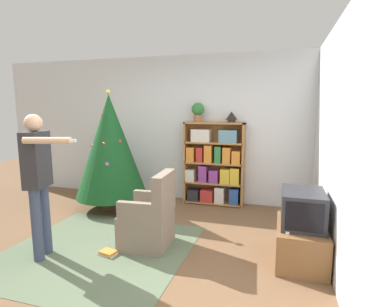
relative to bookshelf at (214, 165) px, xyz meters
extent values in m
plane|color=brown|center=(-0.40, -2.07, -0.69)|extent=(14.00, 14.00, 0.00)
cube|color=silver|center=(-0.40, 0.21, 0.61)|extent=(8.00, 0.10, 2.60)
cube|color=silver|center=(1.66, -2.07, 0.61)|extent=(0.10, 8.00, 2.60)
cube|color=#56664C|center=(-0.95, -2.12, -0.69)|extent=(2.11, 2.05, 0.01)
cube|color=#A8703D|center=(-0.51, 0.01, 0.03)|extent=(0.03, 0.27, 1.44)
cube|color=#A8703D|center=(0.50, 0.01, 0.03)|extent=(0.03, 0.27, 1.44)
cube|color=#A8703D|center=(-0.01, 0.01, 0.73)|extent=(1.04, 0.27, 0.03)
cube|color=#A8703D|center=(-0.01, 0.14, 0.03)|extent=(1.04, 0.01, 1.44)
cube|color=#A8703D|center=(-0.01, 0.01, -0.66)|extent=(1.01, 0.27, 0.03)
cube|color=#232328|center=(-0.36, -0.02, -0.55)|extent=(0.19, 0.21, 0.20)
cube|color=#B22D28|center=(-0.11, -0.02, -0.54)|extent=(0.22, 0.21, 0.21)
cube|color=beige|center=(0.11, 0.00, -0.51)|extent=(0.16, 0.25, 0.27)
cube|color=#284C93|center=(0.36, 0.00, -0.51)|extent=(0.15, 0.25, 0.27)
cube|color=#A8703D|center=(-0.01, 0.01, -0.31)|extent=(1.01, 0.27, 0.03)
cube|color=beige|center=(-0.41, -0.02, -0.19)|extent=(0.16, 0.22, 0.21)
cube|color=#843889|center=(-0.18, -0.02, -0.15)|extent=(0.14, 0.22, 0.29)
cube|color=#843889|center=(0.01, -0.03, -0.19)|extent=(0.16, 0.20, 0.22)
cube|color=gold|center=(0.20, -0.03, -0.17)|extent=(0.16, 0.19, 0.25)
cube|color=gold|center=(0.37, -0.03, -0.16)|extent=(0.15, 0.19, 0.27)
cube|color=#A8703D|center=(-0.01, 0.01, 0.04)|extent=(1.01, 0.27, 0.03)
cube|color=orange|center=(-0.41, -0.02, 0.18)|extent=(0.14, 0.22, 0.25)
cube|color=#B22D28|center=(-0.24, -0.03, 0.18)|extent=(0.11, 0.20, 0.25)
cube|color=orange|center=(-0.09, -0.01, 0.21)|extent=(0.13, 0.24, 0.30)
cube|color=#2D7A42|center=(0.08, -0.03, 0.20)|extent=(0.10, 0.20, 0.28)
cube|color=orange|center=(0.22, -0.01, 0.19)|extent=(0.13, 0.23, 0.27)
cube|color=orange|center=(0.38, 0.00, 0.16)|extent=(0.14, 0.25, 0.22)
cube|color=#A8703D|center=(-0.01, 0.01, 0.39)|extent=(1.01, 0.27, 0.03)
cube|color=beige|center=(-0.23, -0.01, 0.52)|extent=(0.32, 0.24, 0.21)
cube|color=#5B899E|center=(0.24, -0.01, 0.51)|extent=(0.30, 0.23, 0.21)
cube|color=brown|center=(1.34, -1.70, -0.48)|extent=(0.51, 0.81, 0.42)
cube|color=#28282D|center=(1.34, -1.70, -0.08)|extent=(0.44, 0.58, 0.38)
cube|color=black|center=(1.34, -1.99, -0.08)|extent=(0.36, 0.01, 0.30)
cube|color=white|center=(1.18, -1.94, -0.26)|extent=(0.04, 0.12, 0.02)
cylinder|color=#4C3323|center=(-1.60, -0.70, -0.64)|extent=(0.36, 0.36, 0.10)
cylinder|color=brown|center=(-1.60, -0.70, -0.53)|extent=(0.08, 0.08, 0.12)
cone|color=#14471E|center=(-1.60, -0.70, 0.37)|extent=(1.16, 1.16, 1.68)
sphere|color=red|center=(-1.37, -0.79, 0.46)|extent=(0.05, 0.05, 0.05)
sphere|color=gold|center=(-1.74, -0.57, 0.63)|extent=(0.06, 0.06, 0.06)
sphere|color=#B74C93|center=(-1.46, -1.03, 0.13)|extent=(0.06, 0.06, 0.06)
sphere|color=red|center=(-1.55, -0.95, 0.43)|extent=(0.05, 0.05, 0.05)
sphere|color=red|center=(-1.83, -0.85, 0.37)|extent=(0.06, 0.06, 0.06)
sphere|color=red|center=(-1.67, -0.78, 0.87)|extent=(0.04, 0.04, 0.04)
sphere|color=#E5CC4C|center=(-1.60, -0.70, 1.24)|extent=(0.07, 0.07, 0.07)
cube|color=#7A6B5B|center=(-0.45, -1.82, -0.48)|extent=(0.60, 0.60, 0.42)
cube|color=#7A6B5B|center=(-0.22, -1.80, -0.02)|extent=(0.16, 0.57, 0.50)
cube|color=#7A6B5B|center=(-0.46, -1.58, -0.17)|extent=(0.51, 0.11, 0.20)
cube|color=#7A6B5B|center=(-0.43, -2.06, -0.17)|extent=(0.51, 0.11, 0.20)
cylinder|color=#38425B|center=(-1.48, -2.32, -0.29)|extent=(0.11, 0.11, 0.81)
cylinder|color=#38425B|center=(-1.43, -2.50, -0.29)|extent=(0.11, 0.11, 0.81)
cube|color=#2D2D33|center=(-1.45, -2.41, 0.43)|extent=(0.25, 0.35, 0.61)
cylinder|color=#DBAD89|center=(-1.50, -2.22, 0.40)|extent=(0.07, 0.07, 0.49)
cylinder|color=#DBAD89|center=(-1.17, -2.55, 0.66)|extent=(0.48, 0.19, 0.07)
cube|color=white|center=(-0.94, -2.49, 0.66)|extent=(0.12, 0.06, 0.03)
sphere|color=#DBAD89|center=(-1.45, -2.41, 0.82)|extent=(0.19, 0.19, 0.19)
cylinder|color=#935B38|center=(-0.30, 0.01, 0.81)|extent=(0.14, 0.14, 0.12)
sphere|color=#2D7033|center=(-0.30, 0.01, 0.96)|extent=(0.22, 0.22, 0.22)
cylinder|color=#473828|center=(0.28, 0.01, 0.77)|extent=(0.12, 0.12, 0.04)
cone|color=black|center=(0.28, 0.01, 0.86)|extent=(0.20, 0.20, 0.14)
cube|color=#232328|center=(-1.13, -0.95, -0.68)|extent=(0.17, 0.14, 0.03)
cube|color=#5B899E|center=(-1.13, -0.96, -0.65)|extent=(0.21, 0.17, 0.03)
cube|color=#2D7A42|center=(-1.14, -0.96, -0.62)|extent=(0.20, 0.17, 0.02)
cube|color=beige|center=(-0.77, -2.18, -0.68)|extent=(0.22, 0.16, 0.02)
cube|color=orange|center=(-0.77, -2.18, -0.66)|extent=(0.20, 0.16, 0.03)
camera|label=1|loc=(1.07, -5.00, 0.98)|focal=28.00mm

